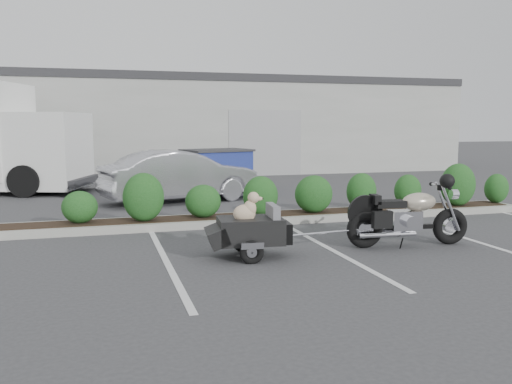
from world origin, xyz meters
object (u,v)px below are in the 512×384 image
object	(u,v)px
pet_trailer	(249,229)
dumpster	(217,170)
motorcycle	(409,217)
sedan	(181,176)

from	to	relation	value
pet_trailer	dumpster	xyz separation A→B (m)	(1.29, 8.26, 0.22)
motorcycle	dumpster	distance (m)	8.42
pet_trailer	sedan	xyz separation A→B (m)	(-0.11, 6.36, 0.25)
pet_trailer	dumpster	bearing A→B (deg)	86.93
sedan	motorcycle	bearing A→B (deg)	-170.38
sedan	dumpster	bearing A→B (deg)	-51.04
sedan	dumpster	distance (m)	2.36
pet_trailer	dumpster	distance (m)	8.37
sedan	dumpster	xyz separation A→B (m)	(1.40, 1.90, -0.03)
motorcycle	pet_trailer	distance (m)	2.78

